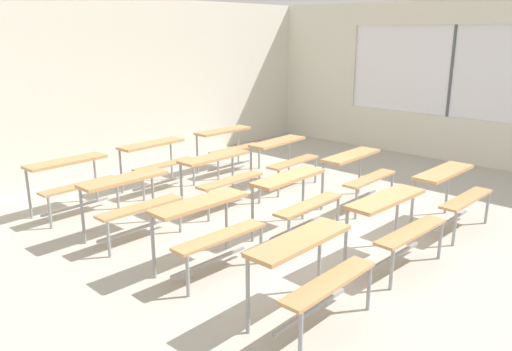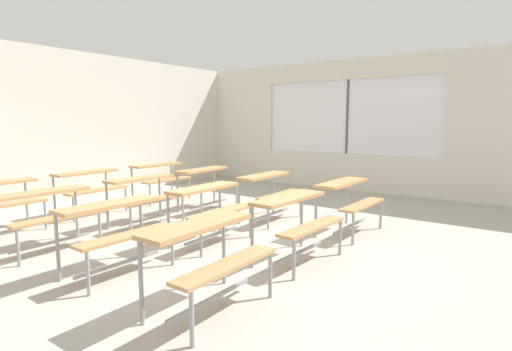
{
  "view_description": "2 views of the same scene",
  "coord_description": "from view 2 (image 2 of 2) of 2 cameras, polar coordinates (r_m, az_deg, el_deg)",
  "views": [
    {
      "loc": [
        -4.6,
        -3.39,
        2.44
      ],
      "look_at": [
        0.03,
        0.92,
        0.62
      ],
      "focal_mm": 35.45,
      "sensor_mm": 36.0,
      "label": 1
    },
    {
      "loc": [
        -3.8,
        -3.3,
        1.6
      ],
      "look_at": [
        1.01,
        0.21,
        0.79
      ],
      "focal_mm": 28.0,
      "sensor_mm": 36.0,
      "label": 2
    }
  ],
  "objects": [
    {
      "name": "ground",
      "position": [
        5.29,
        -4.64,
        -10.17
      ],
      "size": [
        10.0,
        9.0,
        0.05
      ],
      "primitive_type": "cube",
      "color": "#ADA89E"
    },
    {
      "name": "wall_back",
      "position": [
        8.68,
        -28.03,
        6.19
      ],
      "size": [
        10.0,
        0.12,
        3.0
      ],
      "primitive_type": "cube",
      "color": "silver",
      "rests_on": "ground"
    },
    {
      "name": "wall_right",
      "position": [
        9.35,
        16.49,
        6.5
      ],
      "size": [
        0.12,
        9.0,
        3.0
      ],
      "color": "silver",
      "rests_on": "ground"
    },
    {
      "name": "desk_bench_r0c0",
      "position": [
        3.42,
        -6.92,
        -9.93
      ],
      "size": [
        1.1,
        0.6,
        0.74
      ],
      "rotation": [
        0.0,
        0.0,
        0.01
      ],
      "color": "tan",
      "rests_on": "ground"
    },
    {
      "name": "desk_bench_r0c1",
      "position": [
        4.59,
        5.83,
        -5.34
      ],
      "size": [
        1.13,
        0.64,
        0.74
      ],
      "rotation": [
        0.0,
        0.0,
        -0.05
      ],
      "color": "tan",
      "rests_on": "ground"
    },
    {
      "name": "desk_bench_r0c2",
      "position": [
        5.86,
        13.09,
        -2.63
      ],
      "size": [
        1.11,
        0.61,
        0.74
      ],
      "rotation": [
        0.0,
        0.0,
        -0.02
      ],
      "color": "tan",
      "rests_on": "ground"
    },
    {
      "name": "desk_bench_r1c0",
      "position": [
        4.46,
        -19.45,
        -6.12
      ],
      "size": [
        1.11,
        0.62,
        0.74
      ],
      "rotation": [
        0.0,
        0.0,
        -0.02
      ],
      "color": "tan",
      "rests_on": "ground"
    },
    {
      "name": "desk_bench_r1c1",
      "position": [
        5.29,
        -6.64,
        -3.6
      ],
      "size": [
        1.11,
        0.61,
        0.74
      ],
      "rotation": [
        0.0,
        0.0,
        0.02
      ],
      "color": "tan",
      "rests_on": "ground"
    },
    {
      "name": "desk_bench_r1c2",
      "position": [
        6.46,
        1.97,
        -1.48
      ],
      "size": [
        1.11,
        0.61,
        0.74
      ],
      "rotation": [
        0.0,
        0.0,
        0.02
      ],
      "color": "tan",
      "rests_on": "ground"
    },
    {
      "name": "desk_bench_r2c0",
      "position": [
        5.58,
        -27.59,
        -3.85
      ],
      "size": [
        1.1,
        0.6,
        0.74
      ],
      "rotation": [
        0.0,
        0.0,
        -0.0
      ],
      "color": "tan",
      "rests_on": "ground"
    },
    {
      "name": "desk_bench_r2c1",
      "position": [
        6.37,
        -15.6,
        -1.89
      ],
      "size": [
        1.1,
        0.59,
        0.74
      ],
      "rotation": [
        0.0,
        0.0,
        0.0
      ],
      "color": "tan",
      "rests_on": "ground"
    },
    {
      "name": "desk_bench_r2c2",
      "position": [
        7.31,
        -7.03,
        -0.46
      ],
      "size": [
        1.13,
        0.64,
        0.74
      ],
      "rotation": [
        0.0,
        0.0,
        0.05
      ],
      "color": "tan",
      "rests_on": "ground"
    },
    {
      "name": "desk_bench_r3c1",
      "position": [
        7.43,
        -22.67,
        -0.86
      ],
      "size": [
        1.12,
        0.63,
        0.74
      ],
      "rotation": [
        0.0,
        0.0,
        0.03
      ],
      "color": "tan",
      "rests_on": "ground"
    },
    {
      "name": "desk_bench_r3c2",
      "position": [
        8.29,
        -13.53,
        0.36
      ],
      "size": [
        1.11,
        0.61,
        0.74
      ],
      "rotation": [
        0.0,
        0.0,
        -0.02
      ],
      "color": "tan",
      "rests_on": "ground"
    }
  ]
}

